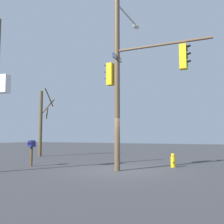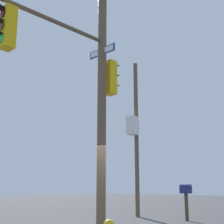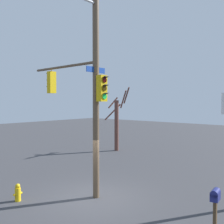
% 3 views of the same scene
% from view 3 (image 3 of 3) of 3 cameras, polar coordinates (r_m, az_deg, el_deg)
% --- Properties ---
extents(ground_plane, '(80.00, 80.00, 0.00)m').
position_cam_3_polar(ground_plane, '(11.67, -4.26, -18.51)').
color(ground_plane, '#3A3A3E').
extents(main_signal_pole_assembly, '(3.75, 5.14, 8.51)m').
position_cam_3_polar(main_signal_pole_assembly, '(11.26, -5.96, 5.67)').
color(main_signal_pole_assembly, brown).
rests_on(main_signal_pole_assembly, ground).
extents(fire_hydrant, '(0.38, 0.24, 0.73)m').
position_cam_3_polar(fire_hydrant, '(11.87, -20.20, -16.50)').
color(fire_hydrant, yellow).
rests_on(fire_hydrant, ground).
extents(mailbox, '(0.46, 0.29, 1.41)m').
position_cam_3_polar(mailbox, '(9.06, 21.96, -17.40)').
color(mailbox, '#4C3823').
rests_on(mailbox, ground).
extents(bare_tree_behind_pole, '(1.73, 2.33, 5.37)m').
position_cam_3_polar(bare_tree_behind_pole, '(21.88, 1.13, -2.11)').
color(bare_tree_behind_pole, brown).
rests_on(bare_tree_behind_pole, ground).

